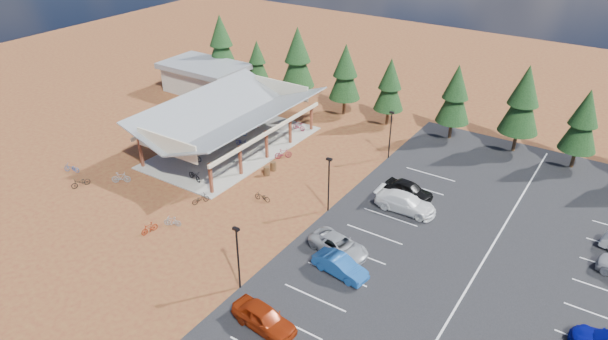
{
  "coord_description": "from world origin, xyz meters",
  "views": [
    {
      "loc": [
        25.17,
        -32.24,
        25.82
      ],
      "look_at": [
        1.81,
        3.03,
        2.6
      ],
      "focal_mm": 32.0,
      "sensor_mm": 36.0,
      "label": 1
    }
  ],
  "objects_px": {
    "bike_9": "(121,178)",
    "bike_10": "(71,168)",
    "trash_bin_0": "(273,166)",
    "bike_5": "(238,153)",
    "bike_3": "(254,122)",
    "car_3": "(406,203)",
    "bike_1": "(217,141)",
    "bike_15": "(283,154)",
    "car_1": "(340,266)",
    "bike_2": "(240,132)",
    "bike_6": "(242,142)",
    "bike_8": "(81,182)",
    "lamp_post_2": "(390,132)",
    "bike_13": "(172,221)",
    "outbuilding": "(205,77)",
    "bike_11": "(149,228)",
    "lamp_post_1": "(329,181)",
    "bike_pavilion": "(231,114)",
    "bike_0": "(194,156)",
    "lamp_post_0": "(238,254)",
    "car_2": "(339,245)",
    "car_4": "(409,189)",
    "bike_4": "(195,176)",
    "bike_12": "(201,199)",
    "bike_16": "(262,197)",
    "bike_7": "(299,126)"
  },
  "relations": [
    {
      "from": "lamp_post_2",
      "to": "car_3",
      "type": "relative_size",
      "value": 0.96
    },
    {
      "from": "bike_13",
      "to": "bike_12",
      "type": "bearing_deg",
      "value": 163.54
    },
    {
      "from": "bike_3",
      "to": "car_3",
      "type": "xyz_separation_m",
      "value": [
        21.94,
        -6.82,
        0.22
      ]
    },
    {
      "from": "lamp_post_0",
      "to": "bike_7",
      "type": "height_order",
      "value": "lamp_post_0"
    },
    {
      "from": "car_2",
      "to": "trash_bin_0",
      "type": "bearing_deg",
      "value": 67.24
    },
    {
      "from": "car_2",
      "to": "car_3",
      "type": "relative_size",
      "value": 0.91
    },
    {
      "from": "bike_4",
      "to": "bike_12",
      "type": "height_order",
      "value": "bike_4"
    },
    {
      "from": "bike_pavilion",
      "to": "trash_bin_0",
      "type": "relative_size",
      "value": 21.56
    },
    {
      "from": "bike_1",
      "to": "bike_5",
      "type": "xyz_separation_m",
      "value": [
        3.64,
        -0.92,
        -0.02
      ]
    },
    {
      "from": "lamp_post_2",
      "to": "bike_13",
      "type": "height_order",
      "value": "lamp_post_2"
    },
    {
      "from": "bike_6",
      "to": "bike_8",
      "type": "height_order",
      "value": "bike_6"
    },
    {
      "from": "bike_9",
      "to": "bike_10",
      "type": "relative_size",
      "value": 1.09
    },
    {
      "from": "bike_4",
      "to": "bike_15",
      "type": "height_order",
      "value": "bike_15"
    },
    {
      "from": "bike_6",
      "to": "lamp_post_0",
      "type": "bearing_deg",
      "value": -144.5
    },
    {
      "from": "bike_10",
      "to": "car_4",
      "type": "xyz_separation_m",
      "value": [
        29.54,
        13.94,
        0.36
      ]
    },
    {
      "from": "bike_2",
      "to": "car_3",
      "type": "distance_m",
      "value": 22.11
    },
    {
      "from": "bike_2",
      "to": "car_3",
      "type": "xyz_separation_m",
      "value": [
        21.75,
        -3.96,
        0.27
      ]
    },
    {
      "from": "bike_pavilion",
      "to": "car_3",
      "type": "relative_size",
      "value": 3.61
    },
    {
      "from": "car_2",
      "to": "bike_4",
      "type": "bearing_deg",
      "value": 93.53
    },
    {
      "from": "lamp_post_1",
      "to": "outbuilding",
      "type": "bearing_deg",
      "value": 151.11
    },
    {
      "from": "bike_15",
      "to": "car_3",
      "type": "bearing_deg",
      "value": -146.4
    },
    {
      "from": "lamp_post_1",
      "to": "bike_5",
      "type": "bearing_deg",
      "value": 165.37
    },
    {
      "from": "trash_bin_0",
      "to": "lamp_post_2",
      "type": "bearing_deg",
      "value": 46.29
    },
    {
      "from": "trash_bin_0",
      "to": "bike_15",
      "type": "xyz_separation_m",
      "value": [
        -0.65,
        2.63,
        0.09
      ]
    },
    {
      "from": "bike_2",
      "to": "bike_7",
      "type": "xyz_separation_m",
      "value": [
        4.71,
        4.76,
        0.05
      ]
    },
    {
      "from": "trash_bin_0",
      "to": "bike_5",
      "type": "relative_size",
      "value": 0.56
    },
    {
      "from": "bike_8",
      "to": "bike_9",
      "type": "height_order",
      "value": "bike_9"
    },
    {
      "from": "bike_13",
      "to": "bike_15",
      "type": "bearing_deg",
      "value": 153.78
    },
    {
      "from": "bike_1",
      "to": "bike_2",
      "type": "height_order",
      "value": "bike_1"
    },
    {
      "from": "bike_6",
      "to": "lamp_post_2",
      "type": "bearing_deg",
      "value": -69.42
    },
    {
      "from": "bike_4",
      "to": "bike_12",
      "type": "xyz_separation_m",
      "value": [
        3.21,
        -2.62,
        -0.16
      ]
    },
    {
      "from": "bike_6",
      "to": "car_2",
      "type": "xyz_separation_m",
      "value": [
        18.05,
        -10.36,
        0.19
      ]
    },
    {
      "from": "lamp_post_2",
      "to": "car_1",
      "type": "height_order",
      "value": "lamp_post_2"
    },
    {
      "from": "outbuilding",
      "to": "bike_11",
      "type": "height_order",
      "value": "outbuilding"
    },
    {
      "from": "bike_3",
      "to": "bike_5",
      "type": "relative_size",
      "value": 1.03
    },
    {
      "from": "bike_9",
      "to": "bike_16",
      "type": "relative_size",
      "value": 1.11
    },
    {
      "from": "bike_11",
      "to": "bike_1",
      "type": "bearing_deg",
      "value": 120.06
    },
    {
      "from": "bike_9",
      "to": "bike_8",
      "type": "bearing_deg",
      "value": 99.29
    },
    {
      "from": "lamp_post_0",
      "to": "bike_6",
      "type": "relative_size",
      "value": 3.1
    },
    {
      "from": "bike_15",
      "to": "car_1",
      "type": "height_order",
      "value": "car_1"
    },
    {
      "from": "bike_5",
      "to": "car_4",
      "type": "distance_m",
      "value": 17.99
    },
    {
      "from": "lamp_post_0",
      "to": "car_2",
      "type": "height_order",
      "value": "lamp_post_0"
    },
    {
      "from": "car_4",
      "to": "car_2",
      "type": "bearing_deg",
      "value": 179.79
    },
    {
      "from": "lamp_post_1",
      "to": "car_3",
      "type": "relative_size",
      "value": 0.96
    },
    {
      "from": "outbuilding",
      "to": "bike_5",
      "type": "distance_m",
      "value": 20.52
    },
    {
      "from": "bike_12",
      "to": "car_3",
      "type": "relative_size",
      "value": 0.3
    },
    {
      "from": "bike_pavilion",
      "to": "bike_0",
      "type": "bearing_deg",
      "value": -103.9
    },
    {
      "from": "outbuilding",
      "to": "bike_15",
      "type": "relative_size",
      "value": 6.12
    },
    {
      "from": "trash_bin_0",
      "to": "bike_9",
      "type": "height_order",
      "value": "bike_9"
    },
    {
      "from": "bike_13",
      "to": "car_3",
      "type": "distance_m",
      "value": 19.87
    }
  ]
}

